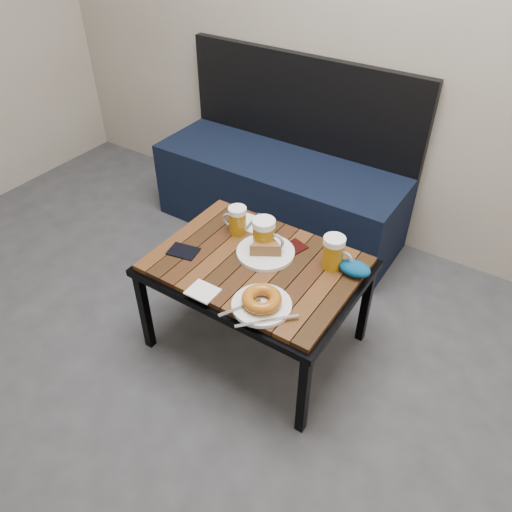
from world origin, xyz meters
The scene contains 13 objects.
ground centered at (0.00, 0.00, 0.00)m, with size 4.00×4.00×0.00m, color #2D2D30.
bench centered at (-0.29, 1.76, 0.27)m, with size 1.40×0.50×0.95m.
cafe_table centered at (0.10, 0.92, 0.43)m, with size 0.84×0.62×0.47m.
beer_mug_left centered at (-0.08, 1.05, 0.53)m, with size 0.11×0.08×0.12m.
beer_mug_centre centered at (0.08, 1.00, 0.55)m, with size 0.14×0.10×0.15m.
beer_mug_right centered at (0.36, 1.07, 0.54)m, with size 0.13×0.09×0.14m.
plate_pie centered at (0.10, 0.99, 0.50)m, with size 0.24×0.24×0.07m.
plate_bagel centered at (0.25, 0.72, 0.50)m, with size 0.25×0.26×0.06m.
napkin_left centered at (-0.06, 1.13, 0.48)m, with size 0.13×0.16×0.01m.
napkin_right centered at (0.03, 0.66, 0.48)m, with size 0.11×0.09×0.01m.
passport_navy centered at (-0.19, 0.81, 0.47)m, with size 0.09×0.12×0.01m, color black.
passport_burgundy centered at (0.18, 1.08, 0.47)m, with size 0.08×0.11×0.01m, color black.
knit_pouch centered at (0.46, 1.07, 0.50)m, with size 0.13×0.08×0.06m, color navy.
Camera 1 is at (0.94, -0.36, 1.74)m, focal length 35.00 mm.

